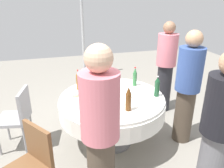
# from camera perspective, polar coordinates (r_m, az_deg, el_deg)

# --- Properties ---
(ground_plane) EXTENTS (10.00, 10.00, 0.00)m
(ground_plane) POSITION_cam_1_polar(r_m,az_deg,el_deg) (3.37, 0.00, -14.64)
(ground_plane) COLOR gray
(dining_table) EXTENTS (1.44, 1.44, 0.74)m
(dining_table) POSITION_cam_1_polar(r_m,az_deg,el_deg) (3.05, 0.00, -5.71)
(dining_table) COLOR white
(dining_table) RESTS_ON ground_plane
(bottle_dark_green_rear) EXTENTS (0.07, 0.07, 0.29)m
(bottle_dark_green_rear) POSITION_cam_1_polar(r_m,az_deg,el_deg) (3.00, 11.56, -0.74)
(bottle_dark_green_rear) COLOR #194728
(bottle_dark_green_rear) RESTS_ON dining_table
(bottle_brown_front) EXTENTS (0.06, 0.06, 0.32)m
(bottle_brown_front) POSITION_cam_1_polar(r_m,az_deg,el_deg) (2.89, -3.42, -0.87)
(bottle_brown_front) COLOR #593314
(bottle_brown_front) RESTS_ON dining_table
(bottle_brown_mid) EXTENTS (0.07, 0.07, 0.31)m
(bottle_brown_mid) POSITION_cam_1_polar(r_m,az_deg,el_deg) (2.58, 4.27, -3.93)
(bottle_brown_mid) COLOR #593314
(bottle_brown_mid) RESTS_ON dining_table
(bottle_amber_east) EXTENTS (0.07, 0.07, 0.26)m
(bottle_amber_east) POSITION_cam_1_polar(r_m,az_deg,el_deg) (2.74, -1.02, -2.84)
(bottle_amber_east) COLOR #8C5619
(bottle_amber_east) RESTS_ON dining_table
(bottle_amber_near) EXTENTS (0.06, 0.06, 0.30)m
(bottle_amber_near) POSITION_cam_1_polar(r_m,az_deg,el_deg) (3.18, -8.71, 0.92)
(bottle_amber_near) COLOR #8C5619
(bottle_amber_near) RESTS_ON dining_table
(bottle_green_north) EXTENTS (0.06, 0.06, 0.29)m
(bottle_green_north) POSITION_cam_1_polar(r_m,az_deg,el_deg) (3.30, 5.93, 1.79)
(bottle_green_north) COLOR #2D6B38
(bottle_green_north) RESTS_ON dining_table
(wine_glass_east) EXTENTS (0.07, 0.07, 0.14)m
(wine_glass_east) POSITION_cam_1_polar(r_m,az_deg,el_deg) (3.12, -4.08, -0.01)
(wine_glass_east) COLOR white
(wine_glass_east) RESTS_ON dining_table
(wine_glass_near) EXTENTS (0.07, 0.07, 0.15)m
(wine_glass_near) POSITION_cam_1_polar(r_m,az_deg,el_deg) (3.38, 0.33, 1.93)
(wine_glass_near) COLOR white
(wine_glass_near) RESTS_ON dining_table
(plate_south) EXTENTS (0.22, 0.22, 0.02)m
(plate_south) POSITION_cam_1_polar(r_m,az_deg,el_deg) (2.65, -6.35, -6.61)
(plate_south) COLOR white
(plate_south) RESTS_ON dining_table
(plate_far) EXTENTS (0.21, 0.21, 0.02)m
(plate_far) POSITION_cam_1_polar(r_m,az_deg,el_deg) (3.00, 3.77, -2.93)
(plate_far) COLOR white
(plate_far) RESTS_ON dining_table
(plate_west) EXTENTS (0.21, 0.21, 0.04)m
(plate_west) POSITION_cam_1_polar(r_m,az_deg,el_deg) (2.99, -9.47, -3.19)
(plate_west) COLOR white
(plate_west) RESTS_ON dining_table
(fork_front) EXTENTS (0.12, 0.16, 0.00)m
(fork_front) POSITION_cam_1_polar(r_m,az_deg,el_deg) (3.20, 1.20, -1.36)
(fork_front) COLOR silver
(fork_front) RESTS_ON dining_table
(fork_mid) EXTENTS (0.15, 0.12, 0.00)m
(fork_mid) POSITION_cam_1_polar(r_m,az_deg,el_deg) (3.39, 3.35, 0.02)
(fork_mid) COLOR silver
(fork_mid) RESTS_ON dining_table
(spoon_east) EXTENTS (0.12, 0.15, 0.00)m
(spoon_east) POSITION_cam_1_polar(r_m,az_deg,el_deg) (2.59, -1.15, -7.43)
(spoon_east) COLOR silver
(spoon_east) RESTS_ON dining_table
(folded_napkin) EXTENTS (0.22, 0.22, 0.02)m
(folded_napkin) POSITION_cam_1_polar(r_m,az_deg,el_deg) (3.07, 8.36, -2.44)
(folded_napkin) COLOR white
(folded_napkin) RESTS_ON dining_table
(person_rear) EXTENTS (0.34, 0.34, 1.61)m
(person_rear) POSITION_cam_1_polar(r_m,az_deg,el_deg) (3.19, 18.93, -0.67)
(person_rear) COLOR #4C3F33
(person_rear) RESTS_ON ground_plane
(person_front) EXTENTS (0.34, 0.34, 1.61)m
(person_front) POSITION_cam_1_polar(r_m,az_deg,el_deg) (4.00, 13.70, 4.50)
(person_front) COLOR #26262B
(person_front) RESTS_ON ground_plane
(person_mid) EXTENTS (0.34, 0.34, 1.69)m
(person_mid) POSITION_cam_1_polar(r_m,az_deg,el_deg) (1.98, -3.01, -12.70)
(person_mid) COLOR #4C3F33
(person_mid) RESTS_ON ground_plane
(person_east) EXTENTS (0.34, 0.34, 1.62)m
(person_east) POSITION_cam_1_polar(r_m,az_deg,el_deg) (2.28, 25.80, -11.18)
(person_east) COLOR slate
(person_east) RESTS_ON ground_plane
(chair_north) EXTENTS (0.47, 0.47, 0.87)m
(chair_north) POSITION_cam_1_polar(r_m,az_deg,el_deg) (3.26, -23.05, -7.19)
(chair_north) COLOR #99999E
(chair_north) RESTS_ON ground_plane
(chair_outer) EXTENTS (0.56, 0.56, 0.87)m
(chair_outer) POSITION_cam_1_polar(r_m,az_deg,el_deg) (2.40, -20.10, -18.28)
(chair_outer) COLOR brown
(chair_outer) RESTS_ON ground_plane
(tent_pole_main) EXTENTS (0.07, 0.07, 2.40)m
(tent_pole_main) POSITION_cam_1_polar(r_m,az_deg,el_deg) (5.62, -7.56, 13.67)
(tent_pole_main) COLOR #B2B5B7
(tent_pole_main) RESTS_ON ground_plane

